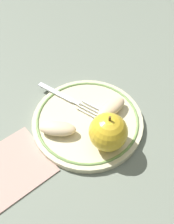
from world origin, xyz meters
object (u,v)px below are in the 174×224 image
apple_slice_front (57,129)px  napkin_folded (11,167)px  plate (87,120)px  apple_slice_back (111,108)px  fork (68,98)px  apple_red_whole (108,132)px

apple_slice_front → napkin_folded: bearing=-134.7°
plate → napkin_folded: size_ratio=1.73×
plate → apple_slice_front: apple_slice_front is taller
apple_slice_back → fork: size_ratio=0.44×
apple_red_whole → napkin_folded: (-0.18, 0.07, -0.05)m
apple_red_whole → apple_slice_front: (-0.07, 0.08, -0.03)m
fork → plate: bearing=-17.1°
apple_slice_back → apple_slice_front: bearing=162.8°
plate → apple_red_whole: 0.09m
apple_slice_back → napkin_folded: size_ratio=0.55×
apple_red_whole → apple_slice_front: bearing=130.2°
napkin_folded → plate: bearing=1.0°
apple_slice_back → napkin_folded: 0.24m
plate → apple_red_whole: size_ratio=2.87×
plate → napkin_folded: bearing=-179.0°
fork → napkin_folded: fork is taller
plate → napkin_folded: plate is taller
plate → apple_slice_back: apple_slice_back is taller
plate → fork: bearing=93.5°
apple_slice_back → napkin_folded: (-0.24, 0.01, -0.03)m
plate → apple_slice_back: (0.05, -0.02, 0.02)m
apple_red_whole → apple_slice_back: bearing=45.4°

